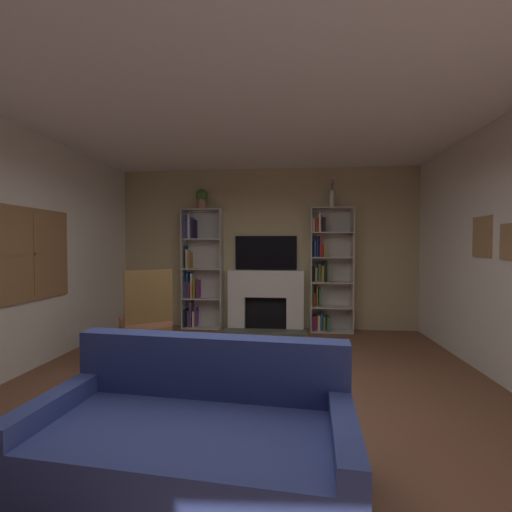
# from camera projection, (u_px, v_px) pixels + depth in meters

# --- Properties ---
(ground_plane) EXTENTS (7.42, 7.42, 0.00)m
(ground_plane) POSITION_uv_depth(u_px,v_px,m) (242.00, 413.00, 2.91)
(ground_plane) COLOR brown
(wall_back_accent) EXTENTS (5.44, 0.06, 2.87)m
(wall_back_accent) POSITION_uv_depth(u_px,v_px,m) (266.00, 249.00, 5.97)
(wall_back_accent) COLOR tan
(wall_back_accent) RESTS_ON ground_plane
(ceiling) EXTENTS (5.44, 6.30, 0.06)m
(ceiling) POSITION_uv_depth(u_px,v_px,m) (242.00, 82.00, 2.82)
(ceiling) COLOR white
(ceiling) RESTS_ON wall_back_accent
(fireplace) EXTENTS (1.44, 0.51, 1.05)m
(fireplace) POSITION_uv_depth(u_px,v_px,m) (266.00, 298.00, 5.86)
(fireplace) COLOR white
(fireplace) RESTS_ON ground_plane
(tv) EXTENTS (1.10, 0.06, 0.61)m
(tv) POSITION_uv_depth(u_px,v_px,m) (266.00, 253.00, 5.91)
(tv) COLOR black
(tv) RESTS_ON fireplace
(bookshelf_left) EXTENTS (0.72, 0.28, 2.15)m
(bookshelf_left) POSITION_uv_depth(u_px,v_px,m) (198.00, 270.00, 5.98)
(bookshelf_left) COLOR beige
(bookshelf_left) RESTS_ON ground_plane
(bookshelf_right) EXTENTS (0.72, 0.32, 2.15)m
(bookshelf_right) POSITION_uv_depth(u_px,v_px,m) (326.00, 271.00, 5.73)
(bookshelf_right) COLOR beige
(bookshelf_right) RESTS_ON ground_plane
(potted_plant) EXTENTS (0.21, 0.21, 0.36)m
(potted_plant) POSITION_uv_depth(u_px,v_px,m) (202.00, 198.00, 5.88)
(potted_plant) COLOR #A27056
(potted_plant) RESTS_ON bookshelf_left
(vase_with_flowers) EXTENTS (0.10, 0.10, 0.49)m
(vase_with_flowers) POSITION_uv_depth(u_px,v_px,m) (332.00, 197.00, 5.65)
(vase_with_flowers) COLOR beige
(vase_with_flowers) RESTS_ON bookshelf_right
(couch) EXTENTS (1.97, 1.03, 0.86)m
(couch) POSITION_uv_depth(u_px,v_px,m) (193.00, 444.00, 1.99)
(couch) COLOR navy
(couch) RESTS_ON ground_plane
(armchair) EXTENTS (0.82, 0.82, 1.19)m
(armchair) POSITION_uv_depth(u_px,v_px,m) (146.00, 316.00, 4.27)
(armchair) COLOR brown
(armchair) RESTS_ON ground_plane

